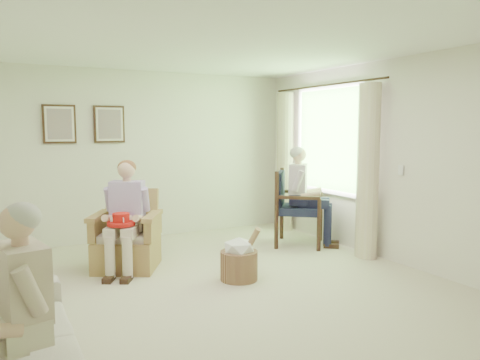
{
  "coord_description": "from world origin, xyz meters",
  "views": [
    {
      "loc": [
        -2.05,
        -4.38,
        1.72
      ],
      "look_at": [
        0.81,
        0.95,
        1.05
      ],
      "focal_mm": 35.0,
      "sensor_mm": 36.0,
      "label": 1
    }
  ],
  "objects": [
    {
      "name": "back_wall",
      "position": [
        0.0,
        2.75,
        1.3
      ],
      "size": [
        5.0,
        0.04,
        2.6
      ],
      "primitive_type": "cube",
      "color": "silver",
      "rests_on": "ground"
    },
    {
      "name": "red_hat",
      "position": [
        -0.74,
        0.96,
        0.66
      ],
      "size": [
        0.32,
        0.32,
        0.14
      ],
      "color": "red",
      "rests_on": "person_wicker"
    },
    {
      "name": "wood_armchair",
      "position": [
        1.95,
        1.31,
        0.59
      ],
      "size": [
        0.7,
        0.66,
        1.08
      ],
      "rotation": [
        0.0,
        0.0,
        0.87
      ],
      "color": "black",
      "rests_on": "ground"
    },
    {
      "name": "floor",
      "position": [
        0.0,
        0.0,
        0.0
      ],
      "size": [
        5.5,
        5.5,
        0.0
      ],
      "primitive_type": "plane",
      "color": "beige",
      "rests_on": "ground"
    },
    {
      "name": "person_dark",
      "position": [
        1.95,
        1.13,
        0.85
      ],
      "size": [
        0.4,
        0.63,
        1.43
      ],
      "rotation": [
        0.0,
        0.0,
        0.87
      ],
      "color": "#1A1B3A",
      "rests_on": "ground"
    },
    {
      "name": "right_wall",
      "position": [
        2.5,
        0.0,
        1.3
      ],
      "size": [
        0.04,
        5.5,
        2.6
      ],
      "primitive_type": "cube",
      "color": "silver",
      "rests_on": "ground"
    },
    {
      "name": "ceiling",
      "position": [
        0.0,
        0.0,
        2.6
      ],
      "size": [
        5.0,
        5.5,
        0.02
      ],
      "primitive_type": "cube",
      "color": "white",
      "rests_on": "back_wall"
    },
    {
      "name": "framed_print_right",
      "position": [
        -0.45,
        2.71,
        1.78
      ],
      "size": [
        0.45,
        0.05,
        0.55
      ],
      "color": "#382114",
      "rests_on": "back_wall"
    },
    {
      "name": "window",
      "position": [
        2.46,
        1.2,
        1.58
      ],
      "size": [
        0.13,
        2.5,
        1.63
      ],
      "color": "#2D6B23",
      "rests_on": "right_wall"
    },
    {
      "name": "framed_print_left",
      "position": [
        -1.15,
        2.71,
        1.78
      ],
      "size": [
        0.45,
        0.05,
        0.55
      ],
      "color": "#382114",
      "rests_on": "back_wall"
    },
    {
      "name": "wicker_armchair",
      "position": [
        -0.62,
        1.26,
        0.3
      ],
      "size": [
        0.75,
        0.74,
        0.96
      ],
      "rotation": [
        0.0,
        0.0,
        -0.52
      ],
      "color": "#A67E4E",
      "rests_on": "ground"
    },
    {
      "name": "hatbox",
      "position": [
        0.4,
        0.19,
        0.24
      ],
      "size": [
        0.47,
        0.47,
        0.63
      ],
      "color": "#A77E5A",
      "rests_on": "ground"
    },
    {
      "name": "person_sofa",
      "position": [
        -1.95,
        -1.38,
        0.71
      ],
      "size": [
        0.42,
        0.63,
        1.25
      ],
      "rotation": [
        0.0,
        0.0,
        -1.37
      ],
      "color": "beige",
      "rests_on": "ground"
    },
    {
      "name": "curtain_left",
      "position": [
        2.33,
        0.22,
        1.15
      ],
      "size": [
        0.34,
        0.34,
        2.3
      ],
      "primitive_type": "cylinder",
      "color": "beige",
      "rests_on": "ground"
    },
    {
      "name": "sofa",
      "position": [
        -1.95,
        -0.97,
        0.29
      ],
      "size": [
        2.01,
        0.79,
        0.59
      ],
      "primitive_type": "imported",
      "rotation": [
        0.0,
        0.0,
        1.57
      ],
      "color": "beige",
      "rests_on": "ground"
    },
    {
      "name": "curtain_right",
      "position": [
        2.33,
        2.18,
        1.15
      ],
      "size": [
        0.34,
        0.34,
        2.3
      ],
      "primitive_type": "cylinder",
      "color": "beige",
      "rests_on": "ground"
    },
    {
      "name": "person_wicker",
      "position": [
        -0.62,
        1.14,
        0.76
      ],
      "size": [
        0.4,
        0.63,
        1.31
      ],
      "rotation": [
        0.0,
        0.0,
        -0.52
      ],
      "color": "beige",
      "rests_on": "ground"
    },
    {
      "name": "front_wall",
      "position": [
        0.0,
        -2.75,
        1.3
      ],
      "size": [
        5.0,
        0.04,
        2.6
      ],
      "primitive_type": "cube",
      "color": "silver",
      "rests_on": "ground"
    }
  ]
}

